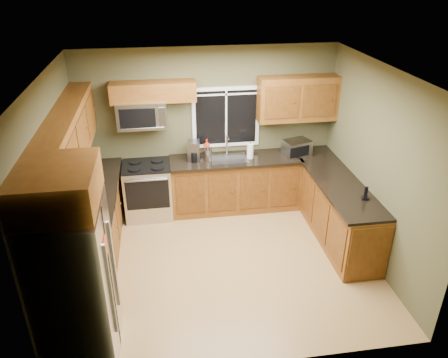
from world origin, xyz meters
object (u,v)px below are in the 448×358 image
object	(u,v)px
cordless_phone	(365,196)
toaster_oven	(297,148)
range	(148,190)
soap_bottle_a	(207,147)
soap_bottle_c	(196,150)
refrigerator	(76,284)
kettle	(208,154)
coffee_maker	(194,151)
paper_towel_roll	(250,151)
microwave	(142,114)

from	to	relation	value
cordless_phone	toaster_oven	bearing A→B (deg)	107.23
range	soap_bottle_a	xyz separation A→B (m)	(1.01, 0.23, 0.61)
range	soap_bottle_c	world-z (taller)	soap_bottle_c
range	soap_bottle_c	distance (m)	1.02
refrigerator	kettle	xyz separation A→B (m)	(1.69, 2.75, 0.15)
refrigerator	coffee_maker	distance (m)	3.18
cordless_phone	range	bearing A→B (deg)	151.74
coffee_maker	cordless_phone	world-z (taller)	coffee_maker
toaster_oven	soap_bottle_c	size ratio (longest dim) A/B	2.81
kettle	soap_bottle_c	distance (m)	0.31
refrigerator	paper_towel_roll	size ratio (longest dim) A/B	6.54
soap_bottle_c	cordless_phone	distance (m)	2.83
paper_towel_roll	microwave	bearing A→B (deg)	174.86
kettle	soap_bottle_a	size ratio (longest dim) A/B	0.91
cordless_phone	soap_bottle_a	bearing A→B (deg)	137.01
microwave	cordless_phone	distance (m)	3.53
paper_towel_roll	soap_bottle_c	world-z (taller)	paper_towel_roll
refrigerator	soap_bottle_a	world-z (taller)	refrigerator
refrigerator	paper_towel_roll	distance (m)	3.65
toaster_oven	soap_bottle_a	world-z (taller)	soap_bottle_a
cordless_phone	paper_towel_roll	bearing A→B (deg)	128.92
range	microwave	bearing A→B (deg)	90.02
refrigerator	paper_towel_roll	bearing A→B (deg)	49.05
range	cordless_phone	world-z (taller)	cordless_phone
paper_towel_roll	soap_bottle_a	xyz separation A→B (m)	(-0.69, 0.25, 0.01)
coffee_maker	soap_bottle_a	size ratio (longest dim) A/B	1.18
range	cordless_phone	distance (m)	3.42
paper_towel_roll	soap_bottle_a	bearing A→B (deg)	160.17
range	microwave	xyz separation A→B (m)	(-0.00, 0.14, 1.26)
kettle	soap_bottle_c	xyz separation A→B (m)	(-0.18, 0.25, -0.03)
soap_bottle_a	cordless_phone	world-z (taller)	soap_bottle_a
refrigerator	microwave	bearing A→B (deg)	76.66
range	coffee_maker	distance (m)	1.00
paper_towel_roll	refrigerator	bearing A→B (deg)	-130.95
microwave	soap_bottle_c	distance (m)	1.09
paper_towel_roll	coffee_maker	bearing A→B (deg)	175.94
soap_bottle_a	cordless_phone	xyz separation A→B (m)	(1.97, -1.83, -0.08)
soap_bottle_c	coffee_maker	bearing A→B (deg)	-103.60
range	soap_bottle_a	bearing A→B (deg)	12.80
range	toaster_oven	size ratio (longest dim) A/B	1.89
refrigerator	microwave	size ratio (longest dim) A/B	2.37
cordless_phone	microwave	bearing A→B (deg)	149.75
kettle	range	bearing A→B (deg)	178.60
refrigerator	range	world-z (taller)	refrigerator
toaster_oven	cordless_phone	world-z (taller)	toaster_oven
range	paper_towel_roll	distance (m)	1.80
kettle	soap_bottle_a	xyz separation A→B (m)	(0.01, 0.25, 0.02)
kettle	soap_bottle_c	bearing A→B (deg)	124.54
range	coffee_maker	world-z (taller)	coffee_maker
paper_towel_roll	soap_bottle_c	bearing A→B (deg)	164.23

